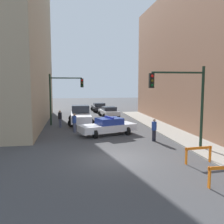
% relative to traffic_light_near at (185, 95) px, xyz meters
% --- Properties ---
extents(ground_plane, '(120.00, 120.00, 0.00)m').
position_rel_traffic_light_near_xyz_m(ground_plane, '(-4.73, -1.23, -3.53)').
color(ground_plane, '#424244').
extents(sidewalk_right, '(2.40, 44.00, 0.12)m').
position_rel_traffic_light_near_xyz_m(sidewalk_right, '(1.47, -1.23, -3.47)').
color(sidewalk_right, '#9E998E').
rests_on(sidewalk_right, ground_plane).
extents(traffic_light_near, '(3.64, 0.35, 5.20)m').
position_rel_traffic_light_near_xyz_m(traffic_light_near, '(0.00, 0.00, 0.00)').
color(traffic_light_near, black).
rests_on(traffic_light_near, sidewalk_right).
extents(traffic_light_far, '(3.44, 0.35, 5.20)m').
position_rel_traffic_light_near_xyz_m(traffic_light_far, '(-8.03, 11.19, -0.13)').
color(traffic_light_far, black).
rests_on(traffic_light_far, ground_plane).
extents(police_car, '(5.04, 3.20, 1.52)m').
position_rel_traffic_light_near_xyz_m(police_car, '(-4.10, 5.56, -2.81)').
color(police_car, white).
rests_on(police_car, ground_plane).
extents(white_truck, '(2.70, 5.43, 1.90)m').
position_rel_traffic_light_near_xyz_m(white_truck, '(-6.08, 11.64, -2.62)').
color(white_truck, silver).
rests_on(white_truck, ground_plane).
extents(parked_car_near, '(2.55, 4.46, 1.31)m').
position_rel_traffic_light_near_xyz_m(parked_car_near, '(-2.29, 16.73, -2.86)').
color(parked_car_near, silver).
rests_on(parked_car_near, ground_plane).
extents(parked_car_mid, '(2.41, 4.38, 1.31)m').
position_rel_traffic_light_near_xyz_m(parked_car_mid, '(-2.85, 22.97, -2.86)').
color(parked_car_mid, black).
rests_on(parked_car_mid, ground_plane).
extents(pedestrian_crossing, '(0.45, 0.45, 1.66)m').
position_rel_traffic_light_near_xyz_m(pedestrian_crossing, '(-6.82, 7.11, -2.67)').
color(pedestrian_crossing, '#474C66').
rests_on(pedestrian_crossing, ground_plane).
extents(pedestrian_corner, '(0.51, 0.51, 1.66)m').
position_rel_traffic_light_near_xyz_m(pedestrian_corner, '(-8.17, 9.87, -2.67)').
color(pedestrian_corner, '#474C66').
rests_on(pedestrian_corner, ground_plane).
extents(pedestrian_sidewalk, '(0.40, 0.40, 1.66)m').
position_rel_traffic_light_near_xyz_m(pedestrian_sidewalk, '(-1.06, 2.72, -2.67)').
color(pedestrian_sidewalk, black).
rests_on(pedestrian_sidewalk, ground_plane).
extents(barrier_mid, '(1.60, 0.29, 0.90)m').
position_rel_traffic_light_near_xyz_m(barrier_mid, '(-0.44, -2.67, -2.91)').
color(barrier_mid, orange).
rests_on(barrier_mid, ground_plane).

